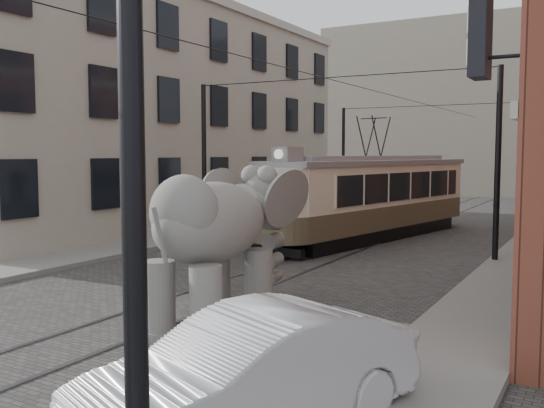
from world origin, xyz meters
The scene contains 10 objects.
ground centered at (0.00, 0.00, 0.00)m, with size 120.00×120.00×0.00m, color #43403E.
tram_rails centered at (0.00, 0.00, 0.01)m, with size 1.54×80.00×0.02m, color slate, non-canonical shape.
sidewalk_right centered at (6.00, 0.00, 0.07)m, with size 2.00×60.00×0.15m, color slate.
sidewalk_left centered at (-6.50, 0.00, 0.07)m, with size 2.00×60.00×0.15m, color slate.
stucco_building centered at (-11.00, 10.00, 5.00)m, with size 7.00×24.00×10.00m, color gray.
distant_block centered at (0.00, 40.00, 7.00)m, with size 28.00×10.00×14.00m, color gray.
catenary centered at (-0.20, 5.00, 3.00)m, with size 11.00×30.20×6.00m, color black, non-canonical shape.
tram centered at (0.01, 9.50, 2.39)m, with size 2.49×12.05×4.78m, color beige, non-canonical shape.
elephant centered at (1.48, -3.71, 1.57)m, with size 2.83×5.14×3.15m, color slate, non-canonical shape.
parked_car centered at (4.54, -7.25, 0.75)m, with size 1.59×4.52×1.49m, color silver.
Camera 1 is at (8.19, -13.31, 3.38)m, focal length 40.17 mm.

